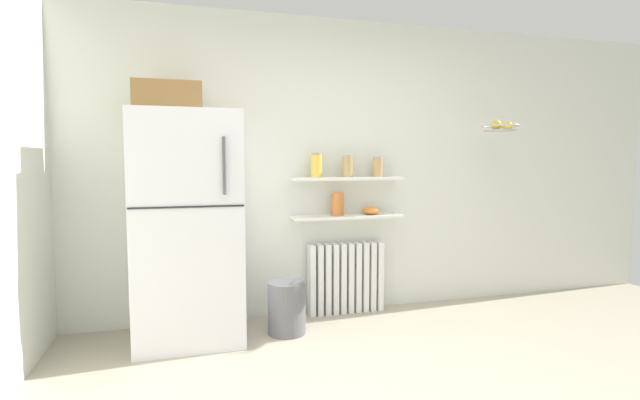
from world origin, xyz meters
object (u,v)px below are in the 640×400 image
shelf_bowl (371,211)px  radiator (346,278)px  storage_jar_1 (348,166)px  hanging_fruit_basket (501,127)px  trash_bin (287,308)px  vase (337,204)px  storage_jar_2 (378,167)px  storage_jar_0 (316,165)px  refrigerator (187,222)px

shelf_bowl → radiator: bearing=172.4°
storage_jar_1 → hanging_fruit_basket: bearing=-12.6°
storage_jar_1 → shelf_bowl: bearing=-0.0°
trash_bin → vase: bearing=32.0°
storage_jar_2 → trash_bin: size_ratio=0.44×
storage_jar_2 → shelf_bowl: size_ratio=1.17×
storage_jar_0 → storage_jar_1: 0.28m
storage_jar_0 → shelf_bowl: storage_jar_0 is taller
refrigerator → shelf_bowl: (1.58, 0.24, 0.01)m
storage_jar_1 → hanging_fruit_basket: 1.41m
refrigerator → shelf_bowl: bearing=8.5°
refrigerator → storage_jar_2: (1.64, 0.24, 0.40)m
storage_jar_1 → hanging_fruit_basket: size_ratio=0.57×
storage_jar_1 → radiator: bearing=90.0°
storage_jar_2 → hanging_fruit_basket: size_ratio=0.53×
refrigerator → shelf_bowl: 1.60m
refrigerator → storage_jar_0: 1.18m
storage_jar_2 → vase: storage_jar_2 is taller
trash_bin → hanging_fruit_basket: bearing=0.9°
shelf_bowl → hanging_fruit_basket: size_ratio=0.45×
storage_jar_0 → shelf_bowl: 0.65m
storage_jar_0 → storage_jar_1: storage_jar_0 is taller
shelf_bowl → vase: bearing=180.0°
vase → hanging_fruit_basket: (1.42, -0.30, 0.68)m
radiator → storage_jar_1: bearing=-90.0°
radiator → trash_bin: (-0.62, -0.36, -0.11)m
storage_jar_2 → vase: (-0.37, -0.00, -0.32)m
refrigerator → radiator: refrigerator is taller
storage_jar_0 → hanging_fruit_basket: size_ratio=0.63×
storage_jar_2 → trash_bin: 1.46m
vase → refrigerator: bearing=-169.5°
storage_jar_0 → hanging_fruit_basket: bearing=-10.4°
radiator → vase: size_ratio=3.39×
storage_jar_0 → storage_jar_1: bearing=0.0°
storage_jar_0 → trash_bin: bearing=-135.4°
refrigerator → vase: (1.27, 0.24, 0.08)m
refrigerator → storage_jar_2: refrigerator is taller
storage_jar_0 → trash_bin: storage_jar_0 is taller
storage_jar_0 → storage_jar_2: storage_jar_0 is taller
refrigerator → storage_jar_1: bearing=9.9°
shelf_bowl → hanging_fruit_basket: (1.11, -0.30, 0.74)m
radiator → storage_jar_1: (-0.00, -0.03, 1.00)m
trash_bin → storage_jar_2: bearing=20.1°
storage_jar_1 → hanging_fruit_basket: (1.33, -0.30, 0.35)m
refrigerator → shelf_bowl: size_ratio=12.45×
storage_jar_2 → storage_jar_0: bearing=-180.0°
storage_jar_2 → hanging_fruit_basket: 1.14m
storage_jar_0 → storage_jar_1: (0.28, 0.00, -0.01)m
storage_jar_0 → vase: 0.39m
trash_bin → hanging_fruit_basket: size_ratio=1.21×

